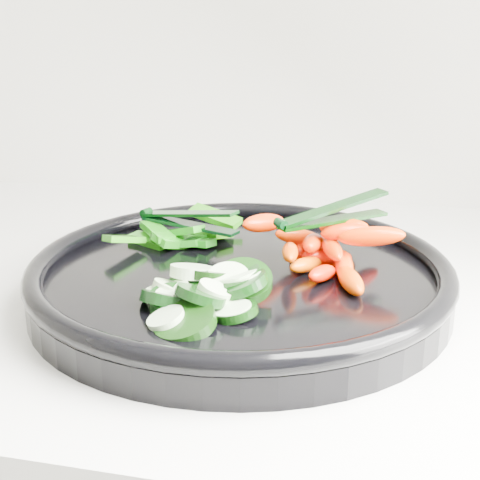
# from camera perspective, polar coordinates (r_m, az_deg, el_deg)

# --- Properties ---
(veggie_tray) EXTENTS (0.48, 0.48, 0.04)m
(veggie_tray) POSITION_cam_1_polar(r_m,az_deg,el_deg) (0.60, -0.00, -3.15)
(veggie_tray) COLOR black
(veggie_tray) RESTS_ON counter
(cucumber_pile) EXTENTS (0.11, 0.14, 0.04)m
(cucumber_pile) POSITION_cam_1_polar(r_m,az_deg,el_deg) (0.53, -3.28, -4.42)
(cucumber_pile) COLOR black
(cucumber_pile) RESTS_ON veggie_tray
(carrot_pile) EXTENTS (0.15, 0.17, 0.05)m
(carrot_pile) POSITION_cam_1_polar(r_m,az_deg,el_deg) (0.61, 7.39, -0.51)
(carrot_pile) COLOR #FF3600
(carrot_pile) RESTS_ON veggie_tray
(pepper_pile) EXTENTS (0.11, 0.13, 0.04)m
(pepper_pile) POSITION_cam_1_polar(r_m,az_deg,el_deg) (0.67, -5.15, 0.44)
(pepper_pile) COLOR #0A6B0F
(pepper_pile) RESTS_ON veggie_tray
(tong_carrot) EXTENTS (0.10, 0.08, 0.02)m
(tong_carrot) POSITION_cam_1_polar(r_m,az_deg,el_deg) (0.60, 7.72, 2.18)
(tong_carrot) COLOR black
(tong_carrot) RESTS_ON carrot_pile
(tong_pepper) EXTENTS (0.11, 0.05, 0.02)m
(tong_pepper) POSITION_cam_1_polar(r_m,az_deg,el_deg) (0.67, -4.65, 1.82)
(tong_pepper) COLOR black
(tong_pepper) RESTS_ON pepper_pile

